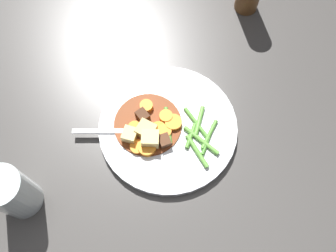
% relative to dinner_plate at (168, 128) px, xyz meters
% --- Properties ---
extents(ground_plane, '(3.00, 3.00, 0.00)m').
position_rel_dinner_plate_xyz_m(ground_plane, '(0.00, 0.00, -0.01)').
color(ground_plane, '#423F3D').
extents(dinner_plate, '(0.28, 0.28, 0.02)m').
position_rel_dinner_plate_xyz_m(dinner_plate, '(0.00, 0.00, 0.00)').
color(dinner_plate, white).
rests_on(dinner_plate, ground_plane).
extents(stew_sauce, '(0.14, 0.14, 0.00)m').
position_rel_dinner_plate_xyz_m(stew_sauce, '(0.04, 0.01, 0.01)').
color(stew_sauce, brown).
rests_on(stew_sauce, dinner_plate).
extents(carrot_slice_0, '(0.04, 0.04, 0.01)m').
position_rel_dinner_plate_xyz_m(carrot_slice_0, '(0.01, 0.02, 0.01)').
color(carrot_slice_0, orange).
rests_on(carrot_slice_0, dinner_plate).
extents(carrot_slice_1, '(0.05, 0.05, 0.01)m').
position_rel_dinner_plate_xyz_m(carrot_slice_1, '(-0.01, -0.01, 0.01)').
color(carrot_slice_1, orange).
rests_on(carrot_slice_1, dinner_plate).
extents(carrot_slice_2, '(0.03, 0.03, 0.01)m').
position_rel_dinner_plate_xyz_m(carrot_slice_2, '(0.01, -0.01, 0.01)').
color(carrot_slice_2, orange).
rests_on(carrot_slice_2, dinner_plate).
extents(carrot_slice_3, '(0.04, 0.04, 0.01)m').
position_rel_dinner_plate_xyz_m(carrot_slice_3, '(-0.00, 0.02, 0.01)').
color(carrot_slice_3, orange).
rests_on(carrot_slice_3, dinner_plate).
extents(carrot_slice_4, '(0.03, 0.03, 0.01)m').
position_rel_dinner_plate_xyz_m(carrot_slice_4, '(0.06, 0.03, 0.01)').
color(carrot_slice_4, orange).
rests_on(carrot_slice_4, dinner_plate).
extents(carrot_slice_5, '(0.04, 0.04, 0.01)m').
position_rel_dinner_plate_xyz_m(carrot_slice_5, '(0.01, 0.06, 0.01)').
color(carrot_slice_5, orange).
rests_on(carrot_slice_5, dinner_plate).
extents(carrot_slice_6, '(0.03, 0.03, 0.01)m').
position_rel_dinner_plate_xyz_m(carrot_slice_6, '(0.06, -0.02, 0.02)').
color(carrot_slice_6, orange).
rests_on(carrot_slice_6, dinner_plate).
extents(carrot_slice_7, '(0.04, 0.04, 0.01)m').
position_rel_dinner_plate_xyz_m(carrot_slice_7, '(0.03, 0.07, 0.01)').
color(carrot_slice_7, orange).
rests_on(carrot_slice_7, dinner_plate).
extents(potato_chunk_0, '(0.04, 0.04, 0.03)m').
position_rel_dinner_plate_xyz_m(potato_chunk_0, '(0.01, 0.05, 0.02)').
color(potato_chunk_0, '#E5CC7A').
rests_on(potato_chunk_0, dinner_plate).
extents(potato_chunk_1, '(0.03, 0.03, 0.02)m').
position_rel_dinner_plate_xyz_m(potato_chunk_1, '(0.06, 0.05, 0.02)').
color(potato_chunk_1, '#E5CC7A').
rests_on(potato_chunk_1, dinner_plate).
extents(potato_chunk_2, '(0.04, 0.03, 0.03)m').
position_rel_dinner_plate_xyz_m(potato_chunk_2, '(0.03, 0.03, 0.02)').
color(potato_chunk_2, '#DBBC6B').
rests_on(potato_chunk_2, dinner_plate).
extents(meat_chunk_0, '(0.03, 0.03, 0.02)m').
position_rel_dinner_plate_xyz_m(meat_chunk_0, '(0.05, 0.01, 0.02)').
color(meat_chunk_0, '#4C2B19').
rests_on(meat_chunk_0, dinner_plate).
extents(meat_chunk_1, '(0.03, 0.03, 0.02)m').
position_rel_dinner_plate_xyz_m(meat_chunk_1, '(-0.01, 0.03, 0.02)').
color(meat_chunk_1, '#56331E').
rests_on(meat_chunk_1, dinner_plate).
extents(green_bean_0, '(0.02, 0.06, 0.01)m').
position_rel_dinner_plate_xyz_m(green_bean_0, '(-0.05, -0.04, 0.01)').
color(green_bean_0, '#66AD42').
rests_on(green_bean_0, dinner_plate).
extents(green_bean_1, '(0.08, 0.03, 0.01)m').
position_rel_dinner_plate_xyz_m(green_bean_1, '(-0.07, 0.00, 0.01)').
color(green_bean_1, '#66AD42').
rests_on(green_bean_1, dinner_plate).
extents(green_bean_2, '(0.07, 0.05, 0.01)m').
position_rel_dinner_plate_xyz_m(green_bean_2, '(-0.07, 0.02, 0.01)').
color(green_bean_2, '#66AD42').
rests_on(green_bean_2, dinner_plate).
extents(green_bean_3, '(0.01, 0.07, 0.01)m').
position_rel_dinner_plate_xyz_m(green_bean_3, '(-0.08, -0.02, 0.01)').
color(green_bean_3, '#599E38').
rests_on(green_bean_3, dinner_plate).
extents(green_bean_4, '(0.01, 0.05, 0.01)m').
position_rel_dinner_plate_xyz_m(green_bean_4, '(-0.05, -0.00, 0.01)').
color(green_bean_4, '#599E38').
rests_on(green_bean_4, dinner_plate).
extents(green_bean_5, '(0.07, 0.05, 0.01)m').
position_rel_dinner_plate_xyz_m(green_bean_5, '(-0.05, -0.03, 0.01)').
color(green_bean_5, '#599E38').
rests_on(green_bean_5, dinner_plate).
extents(green_bean_6, '(0.05, 0.07, 0.01)m').
position_rel_dinner_plate_xyz_m(green_bean_6, '(-0.00, -0.00, 0.01)').
color(green_bean_6, '#599E38').
rests_on(green_bean_6, dinner_plate).
extents(green_bean_7, '(0.01, 0.07, 0.01)m').
position_rel_dinner_plate_xyz_m(green_bean_7, '(-0.08, -0.01, 0.01)').
color(green_bean_7, '#4C8E33').
rests_on(green_bean_7, dinner_plate).
extents(fork, '(0.16, 0.09, 0.00)m').
position_rel_dinner_plate_xyz_m(fork, '(0.08, 0.05, 0.01)').
color(fork, silver).
rests_on(fork, dinner_plate).
extents(water_glass, '(0.07, 0.07, 0.12)m').
position_rel_dinner_plate_xyz_m(water_glass, '(0.18, 0.25, 0.05)').
color(water_glass, silver).
rests_on(water_glass, ground_plane).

